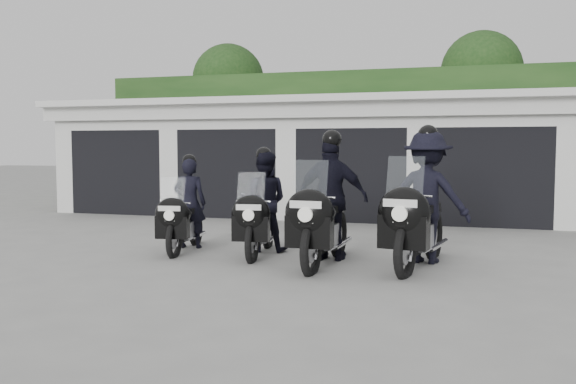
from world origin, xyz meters
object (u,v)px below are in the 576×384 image
(police_bike_d, at_px, (424,204))
(police_bike_b, at_px, (262,207))
(police_bike_a, at_px, (185,211))
(police_bike_c, at_px, (328,205))

(police_bike_d, bearing_deg, police_bike_b, -175.51)
(police_bike_a, xyz_separation_m, police_bike_b, (1.34, 0.12, 0.10))
(police_bike_a, height_order, police_bike_d, police_bike_d)
(police_bike_c, bearing_deg, police_bike_d, 11.21)
(police_bike_a, height_order, police_bike_b, police_bike_b)
(police_bike_b, relative_size, police_bike_c, 0.87)
(police_bike_a, bearing_deg, police_bike_c, -17.56)
(police_bike_b, bearing_deg, police_bike_c, -29.55)
(police_bike_a, distance_m, police_bike_c, 2.62)
(police_bike_a, relative_size, police_bike_d, 0.78)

